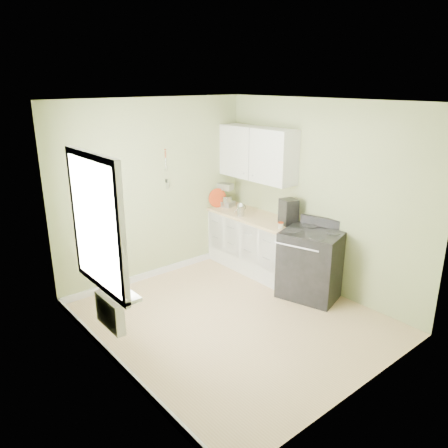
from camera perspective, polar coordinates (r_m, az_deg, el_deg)
floor at (r=5.74m, az=1.22°, el=-12.43°), size 3.20×3.60×0.02m
ceiling at (r=4.94m, az=1.44°, el=15.83°), size 3.20×3.60×0.02m
wall_back at (r=6.60m, az=-9.08°, el=4.28°), size 3.20×0.02×2.70m
wall_left at (r=4.35m, az=-14.91°, el=-3.51°), size 0.02×3.60×2.70m
wall_right at (r=6.32m, az=12.43°, el=3.44°), size 0.02×3.60×2.70m
base_cabinets at (r=7.01m, az=3.92°, el=-2.54°), size 0.60×1.60×0.87m
countertop at (r=6.85m, az=3.94°, el=1.00°), size 0.64×1.60×0.04m
upper_cabinets at (r=6.80m, az=4.37°, el=9.16°), size 0.35×1.40×0.80m
window at (r=4.56m, az=-16.43°, el=0.01°), size 0.06×1.14×1.44m
window_sill at (r=4.83m, az=-14.92°, el=-7.38°), size 0.18×1.14×0.04m
radiator at (r=4.93m, az=-14.67°, el=-11.14°), size 0.12×0.50×0.35m
wall_utensils at (r=6.63m, az=-7.55°, el=6.32°), size 0.02×0.14×0.58m
stove at (r=6.23m, az=11.34°, el=-5.08°), size 0.89×0.95×1.09m
stand_mixer at (r=7.32m, az=-0.08°, el=3.82°), size 0.30×0.39×0.43m
kettle at (r=6.78m, az=2.18°, el=1.93°), size 0.20×0.12×0.21m
coffee_maker at (r=6.43m, az=8.41°, el=1.52°), size 0.27×0.29×0.38m
red_tray at (r=7.22m, az=-0.87°, el=3.43°), size 0.32×0.11×0.32m
jar at (r=6.27m, az=7.41°, el=-0.15°), size 0.08×0.08×0.09m
plant_a at (r=4.61m, az=-14.05°, el=-6.10°), size 0.20×0.17×0.32m
plant_b at (r=4.76m, az=-15.00°, el=-5.35°), size 0.22×0.23×0.33m
plant_c at (r=5.02m, az=-16.48°, el=-4.34°), size 0.24×0.24×0.31m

